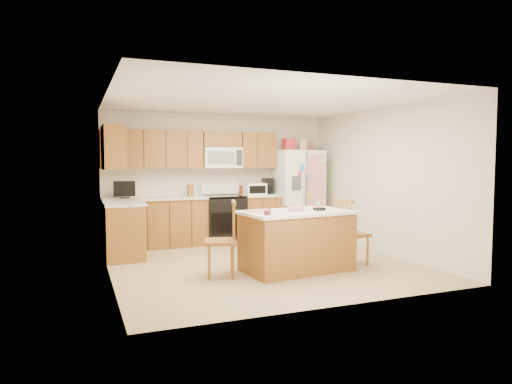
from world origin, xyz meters
name	(u,v)px	position (x,y,z in m)	size (l,w,h in m)	color
ground	(261,263)	(0.00, 0.00, 0.00)	(4.50, 4.50, 0.00)	#A18456
room_shell	(261,171)	(0.00, 0.00, 1.44)	(4.60, 4.60, 2.52)	beige
cabinetry	(175,198)	(-0.98, 1.79, 0.91)	(3.36, 1.56, 2.15)	#975C28
stove	(224,218)	(0.00, 1.94, 0.47)	(0.76, 0.65, 1.13)	black
refrigerator	(298,193)	(1.57, 1.87, 0.92)	(0.90, 0.79, 2.04)	white
island	(297,240)	(0.30, -0.62, 0.44)	(1.67, 1.08, 0.96)	#975C28
windsor_chair_left	(223,241)	(-0.80, -0.53, 0.49)	(0.54, 0.55, 1.04)	#975C28
windsor_chair_back	(282,234)	(0.39, 0.10, 0.42)	(0.46, 0.45, 0.89)	#975C28
windsor_chair_right	(351,234)	(1.23, -0.60, 0.48)	(0.47, 0.49, 1.01)	#975C28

